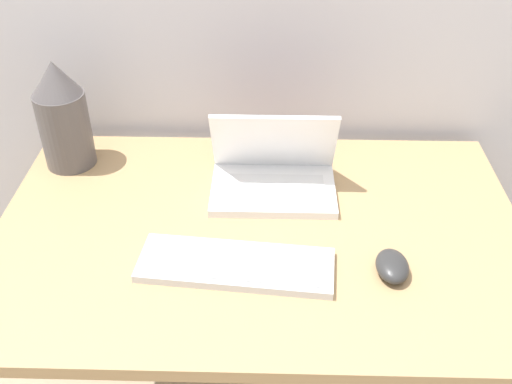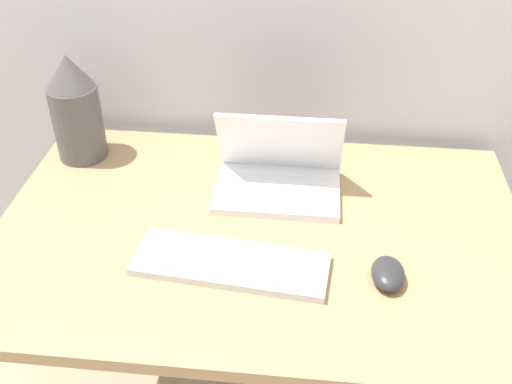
% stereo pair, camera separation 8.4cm
% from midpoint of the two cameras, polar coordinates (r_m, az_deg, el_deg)
% --- Properties ---
extents(desk, '(1.21, 0.79, 0.73)m').
position_cam_midpoint_polar(desk, '(1.42, 1.98, -6.20)').
color(desk, tan).
rests_on(desk, ground_plane).
extents(laptop, '(0.30, 0.21, 0.21)m').
position_cam_midpoint_polar(laptop, '(1.46, 3.79, 1.73)').
color(laptop, white).
rests_on(laptop, desk).
extents(keyboard, '(0.42, 0.18, 0.02)m').
position_cam_midpoint_polar(keyboard, '(1.26, -0.50, -6.88)').
color(keyboard, silver).
rests_on(keyboard, desk).
extents(mouse, '(0.07, 0.10, 0.04)m').
position_cam_midpoint_polar(mouse, '(1.26, 14.34, -7.57)').
color(mouse, '#2D2D2D').
rests_on(mouse, desk).
extents(vase, '(0.13, 0.13, 0.29)m').
position_cam_midpoint_polar(vase, '(1.60, -15.41, 7.64)').
color(vase, '#514C4C').
rests_on(vase, desk).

